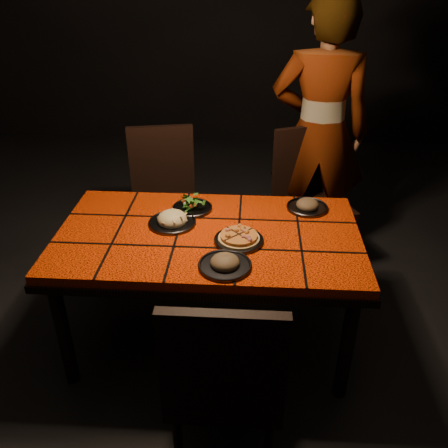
# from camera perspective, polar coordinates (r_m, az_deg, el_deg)

# --- Properties ---
(room_shell) EXTENTS (6.04, 7.04, 3.08)m
(room_shell) POSITION_cam_1_polar(r_m,az_deg,el_deg) (2.22, -2.24, 15.84)
(room_shell) COLOR black
(room_shell) RESTS_ON ground
(dining_table) EXTENTS (1.62, 0.92, 0.75)m
(dining_table) POSITION_cam_1_polar(r_m,az_deg,el_deg) (2.55, -1.88, -2.52)
(dining_table) COLOR #FF3B08
(dining_table) RESTS_ON ground
(chair_near) EXTENTS (0.46, 0.46, 1.01)m
(chair_near) POSITION_cam_1_polar(r_m,az_deg,el_deg) (1.96, 0.06, -18.11)
(chair_near) COLOR black
(chair_near) RESTS_ON ground
(chair_far_left) EXTENTS (0.54, 0.54, 1.01)m
(chair_far_left) POSITION_cam_1_polar(r_m,az_deg,el_deg) (3.38, -7.27, 4.06)
(chair_far_left) COLOR black
(chair_far_left) RESTS_ON ground
(chair_far_right) EXTENTS (0.60, 0.60, 1.01)m
(chair_far_right) POSITION_cam_1_polar(r_m,az_deg,el_deg) (3.40, 10.12, 4.03)
(chair_far_right) COLOR black
(chair_far_right) RESTS_ON ground
(diner) EXTENTS (0.72, 0.51, 1.88)m
(diner) POSITION_cam_1_polar(r_m,az_deg,el_deg) (3.42, 11.41, 10.65)
(diner) COLOR brown
(diner) RESTS_ON ground
(plate_pizza) EXTENTS (0.30, 0.30, 0.04)m
(plate_pizza) POSITION_cam_1_polar(r_m,az_deg,el_deg) (2.42, 1.79, -1.78)
(plate_pizza) COLOR #3B3A40
(plate_pizza) RESTS_ON dining_table
(plate_pasta) EXTENTS (0.26, 0.26, 0.08)m
(plate_pasta) POSITION_cam_1_polar(r_m,az_deg,el_deg) (2.59, -6.25, 0.44)
(plate_pasta) COLOR #3B3A40
(plate_pasta) RESTS_ON dining_table
(plate_salad) EXTENTS (0.23, 0.23, 0.07)m
(plate_salad) POSITION_cam_1_polar(r_m,az_deg,el_deg) (2.72, -3.86, 2.22)
(plate_salad) COLOR #3B3A40
(plate_salad) RESTS_ON dining_table
(plate_mushroom_a) EXTENTS (0.26, 0.26, 0.08)m
(plate_mushroom_a) POSITION_cam_1_polar(r_m,az_deg,el_deg) (2.23, 0.11, -4.72)
(plate_mushroom_a) COLOR #3B3A40
(plate_mushroom_a) RESTS_ON dining_table
(plate_mushroom_b) EXTENTS (0.24, 0.24, 0.08)m
(plate_mushroom_b) POSITION_cam_1_polar(r_m,az_deg,el_deg) (2.77, 10.00, 2.21)
(plate_mushroom_b) COLOR #3B3A40
(plate_mushroom_b) RESTS_ON dining_table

